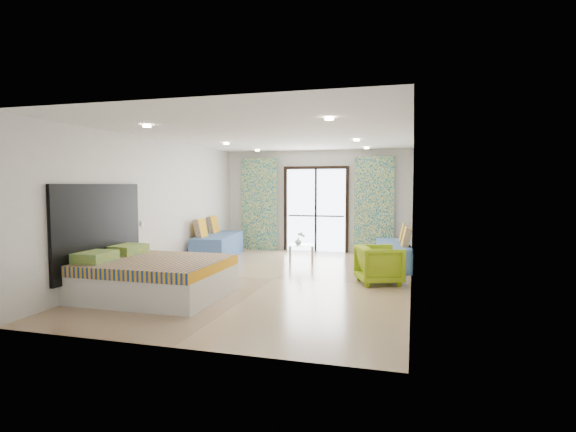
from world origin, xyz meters
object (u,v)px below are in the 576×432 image
(bed, at_px, (153,277))
(daybed_left, at_px, (217,245))
(armchair, at_px, (379,263))
(daybed_right, at_px, (393,254))
(coffee_table, at_px, (301,246))

(bed, xyz_separation_m, daybed_left, (-0.64, 3.86, -0.01))
(daybed_left, height_order, armchair, daybed_left)
(daybed_left, bearing_deg, armchair, -32.94)
(daybed_right, height_order, armchair, daybed_right)
(daybed_right, bearing_deg, daybed_left, 173.66)
(armchair, bearing_deg, daybed_right, -27.33)
(daybed_left, bearing_deg, coffee_table, -7.24)
(bed, height_order, daybed_right, daybed_right)
(bed, relative_size, coffee_table, 3.02)
(daybed_left, xyz_separation_m, armchair, (4.06, -1.93, 0.07))
(daybed_right, relative_size, coffee_table, 2.64)
(daybed_left, relative_size, daybed_right, 1.10)
(armchair, bearing_deg, coffee_table, 23.23)
(bed, distance_m, daybed_right, 5.17)
(bed, bearing_deg, daybed_left, 99.39)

